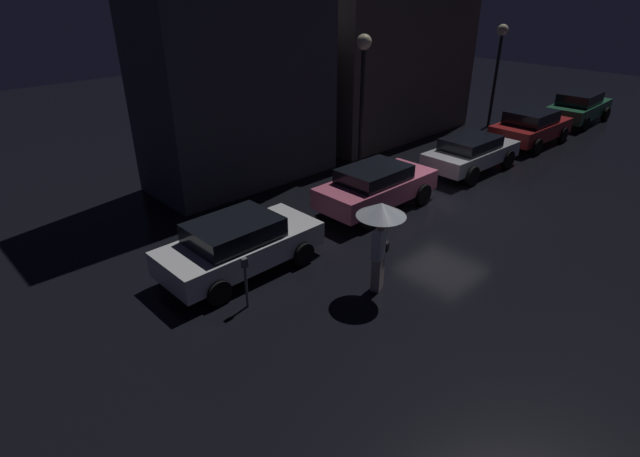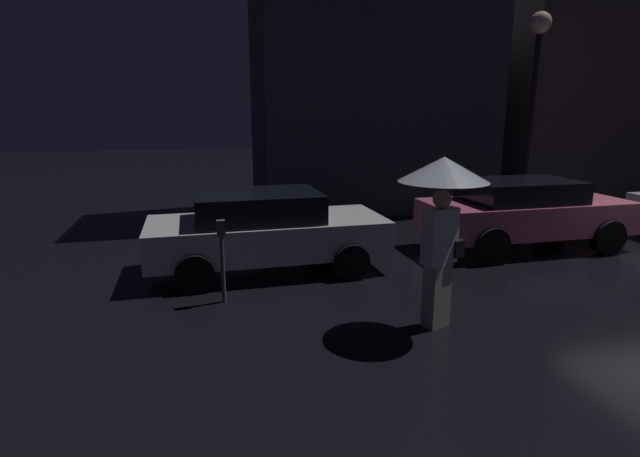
% 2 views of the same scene
% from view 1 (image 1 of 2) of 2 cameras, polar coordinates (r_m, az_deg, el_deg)
% --- Properties ---
extents(ground_plane, '(60.00, 60.00, 0.00)m').
position_cam_1_polar(ground_plane, '(16.63, 14.60, 2.73)').
color(ground_plane, black).
extents(building_facade_left, '(6.47, 3.00, 8.84)m').
position_cam_1_polar(building_facade_left, '(17.42, -9.72, 19.46)').
color(building_facade_left, '#3D3D47').
rests_on(building_facade_left, ground).
extents(building_facade_right, '(8.26, 3.00, 6.17)m').
position_cam_1_polar(building_facade_right, '(23.22, 8.37, 17.97)').
color(building_facade_right, '#564C47').
rests_on(building_facade_right, ground).
extents(parked_car_white, '(4.07, 1.95, 1.38)m').
position_cam_1_polar(parked_car_white, '(12.32, -9.22, -1.75)').
color(parked_car_white, silver).
rests_on(parked_car_white, ground).
extents(parked_car_pink, '(4.11, 1.88, 1.39)m').
position_cam_1_polar(parked_car_pink, '(15.61, 6.45, 4.85)').
color(parked_car_pink, '#DB6684').
rests_on(parked_car_pink, ground).
extents(parked_car_silver, '(4.13, 1.88, 1.33)m').
position_cam_1_polar(parked_car_silver, '(19.54, 16.88, 8.32)').
color(parked_car_silver, '#B7B7BF').
rests_on(parked_car_silver, ground).
extents(parked_car_red, '(4.04, 2.05, 1.47)m').
position_cam_1_polar(parked_car_red, '(23.79, 22.95, 10.69)').
color(parked_car_red, maroon).
rests_on(parked_car_red, ground).
extents(parked_car_green, '(4.38, 1.96, 1.49)m').
position_cam_1_polar(parked_car_green, '(28.59, 27.49, 12.25)').
color(parked_car_green, '#1E5638').
rests_on(parked_car_green, ground).
extents(pedestrian_with_umbrella, '(1.11, 1.11, 2.20)m').
position_cam_1_polar(pedestrian_with_umbrella, '(11.01, 6.95, 0.72)').
color(pedestrian_with_umbrella, beige).
rests_on(pedestrian_with_umbrella, ground).
extents(parking_meter, '(0.12, 0.10, 1.23)m').
position_cam_1_polar(parking_meter, '(10.90, -8.51, -5.52)').
color(parking_meter, '#4C5154').
rests_on(parking_meter, ground).
extents(street_lamp_near, '(0.50, 0.50, 4.93)m').
position_cam_1_polar(street_lamp_near, '(17.23, 4.91, 17.09)').
color(street_lamp_near, black).
rests_on(street_lamp_near, ground).
extents(street_lamp_far, '(0.49, 0.49, 4.66)m').
position_cam_1_polar(street_lamp_far, '(25.69, 19.82, 18.47)').
color(street_lamp_far, black).
rests_on(street_lamp_far, ground).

